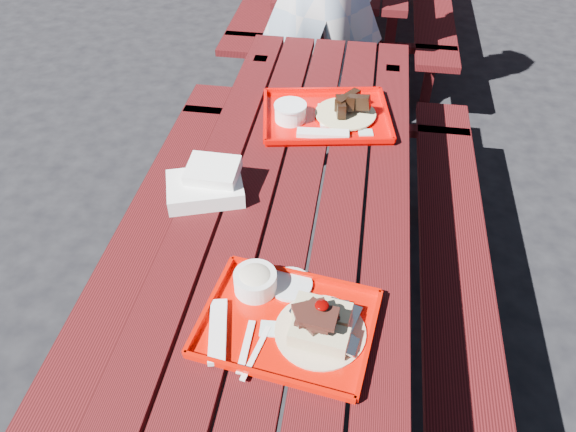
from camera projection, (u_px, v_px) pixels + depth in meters
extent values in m
plane|color=black|center=(294.00, 337.00, 2.33)|extent=(60.00, 60.00, 0.00)
cube|color=#490E10|center=(206.00, 197.00, 1.88)|extent=(0.14, 2.40, 0.04)
cube|color=#490E10|center=(250.00, 201.00, 1.86)|extent=(0.14, 2.40, 0.04)
cube|color=#490E10|center=(295.00, 206.00, 1.84)|extent=(0.14, 2.40, 0.04)
cube|color=#490E10|center=(341.00, 210.00, 1.82)|extent=(0.14, 2.40, 0.04)
cube|color=#490E10|center=(387.00, 215.00, 1.81)|extent=(0.14, 2.40, 0.04)
cube|color=#490E10|center=(142.00, 250.00, 2.11)|extent=(0.25, 2.40, 0.04)
cube|color=#490E10|center=(206.00, 163.00, 2.87)|extent=(0.06, 0.06, 0.42)
cube|color=#490E10|center=(457.00, 286.00, 1.98)|extent=(0.25, 2.40, 0.04)
cube|color=#490E10|center=(436.00, 185.00, 2.74)|extent=(0.06, 0.06, 0.42)
cube|color=#490E10|center=(263.00, 127.00, 2.81)|extent=(0.06, 0.06, 0.75)
cube|color=#490E10|center=(383.00, 138.00, 2.75)|extent=(0.06, 0.06, 0.75)
cube|color=#490E10|center=(323.00, 123.00, 2.74)|extent=(1.40, 0.06, 0.04)
cube|color=#490E10|center=(250.00, 61.00, 3.69)|extent=(0.06, 0.06, 0.42)
cube|color=#490E10|center=(429.00, 74.00, 3.55)|extent=(0.06, 0.06, 0.42)
cube|color=#490E10|center=(290.00, 49.00, 3.45)|extent=(0.06, 0.06, 0.75)
cube|color=#490E10|center=(388.00, 56.00, 3.39)|extent=(0.06, 0.06, 0.75)
cube|color=#490E10|center=(339.00, 43.00, 3.38)|extent=(1.40, 0.06, 0.04)
cube|color=#CC0B00|center=(287.00, 325.00, 1.46)|extent=(0.47, 0.39, 0.01)
cube|color=#CC0B00|center=(304.00, 275.00, 1.56)|extent=(0.43, 0.07, 0.02)
cube|color=#CC0B00|center=(267.00, 376.00, 1.33)|extent=(0.43, 0.07, 0.02)
cube|color=#CC0B00|center=(369.00, 342.00, 1.40)|extent=(0.06, 0.33, 0.02)
cube|color=#CC0B00|center=(210.00, 303.00, 1.49)|extent=(0.06, 0.33, 0.02)
cylinder|color=tan|center=(320.00, 331.00, 1.43)|extent=(0.23, 0.23, 0.01)
cube|color=#C2B485|center=(319.00, 337.00, 1.38)|extent=(0.15, 0.09, 0.04)
cube|color=#C2B485|center=(322.00, 312.00, 1.44)|extent=(0.15, 0.09, 0.04)
ellipsoid|color=#510000|center=(322.00, 302.00, 1.35)|extent=(0.04, 0.04, 0.01)
cylinder|color=silver|center=(255.00, 282.00, 1.52)|extent=(0.12, 0.12, 0.06)
ellipsoid|color=beige|center=(255.00, 277.00, 1.51)|extent=(0.10, 0.10, 0.04)
cylinder|color=silver|center=(290.00, 284.00, 1.54)|extent=(0.12, 0.12, 0.01)
cube|color=white|center=(218.00, 331.00, 1.43)|extent=(0.08, 0.20, 0.02)
cube|color=white|center=(246.00, 346.00, 1.40)|extent=(0.02, 0.16, 0.01)
cube|color=white|center=(256.00, 353.00, 1.39)|extent=(0.05, 0.17, 0.00)
cube|color=silver|center=(269.00, 329.00, 1.44)|extent=(0.05, 0.05, 0.00)
cube|color=#D60200|center=(326.00, 118.00, 2.18)|extent=(0.53, 0.44, 0.01)
cube|color=#D60200|center=(323.00, 90.00, 2.31)|extent=(0.47, 0.10, 0.02)
cube|color=#D60200|center=(330.00, 141.00, 2.04)|extent=(0.47, 0.10, 0.02)
cube|color=#D60200|center=(387.00, 113.00, 2.18)|extent=(0.08, 0.36, 0.02)
cube|color=#D60200|center=(265.00, 115.00, 2.17)|extent=(0.08, 0.36, 0.02)
cube|color=white|center=(340.00, 115.00, 2.18)|extent=(0.19, 0.19, 0.01)
cylinder|color=beige|center=(345.00, 113.00, 2.17)|extent=(0.24, 0.24, 0.01)
cylinder|color=white|center=(290.00, 113.00, 2.14)|extent=(0.12, 0.12, 0.06)
cylinder|color=white|center=(290.00, 105.00, 2.12)|extent=(0.12, 0.12, 0.01)
cube|color=white|center=(323.00, 133.00, 2.08)|extent=(0.20, 0.06, 0.02)
cube|color=silver|center=(366.00, 132.00, 2.09)|extent=(0.06, 0.05, 0.00)
cube|color=white|center=(205.00, 189.00, 1.83)|extent=(0.29, 0.25, 0.06)
cube|color=white|center=(213.00, 171.00, 1.82)|extent=(0.17, 0.14, 0.04)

